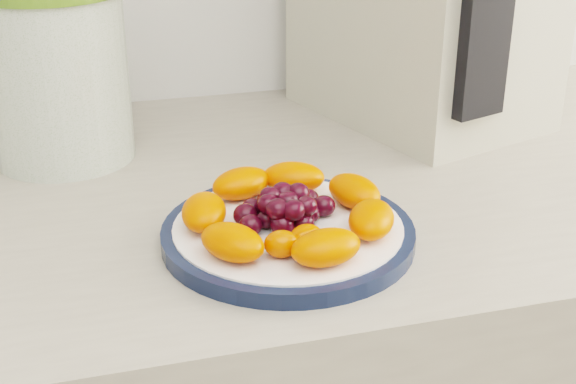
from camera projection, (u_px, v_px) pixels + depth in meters
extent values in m
cylinder|color=#101A33|center=(288.00, 234.00, 0.73)|extent=(0.23, 0.23, 0.01)
cylinder|color=white|center=(288.00, 234.00, 0.73)|extent=(0.21, 0.21, 0.02)
cylinder|color=#345B1B|center=(58.00, 78.00, 0.88)|extent=(0.19, 0.19, 0.18)
ellipsoid|color=#FC4000|center=(354.00, 191.00, 0.75)|extent=(0.06, 0.07, 0.03)
ellipsoid|color=#FC4000|center=(293.00, 177.00, 0.79)|extent=(0.07, 0.06, 0.03)
ellipsoid|color=#FC4000|center=(241.00, 183.00, 0.77)|extent=(0.07, 0.06, 0.03)
ellipsoid|color=#FC4000|center=(204.00, 212.00, 0.71)|extent=(0.05, 0.07, 0.03)
ellipsoid|color=#FC4000|center=(232.00, 242.00, 0.66)|extent=(0.07, 0.07, 0.03)
ellipsoid|color=#FC4000|center=(326.00, 247.00, 0.65)|extent=(0.07, 0.05, 0.03)
ellipsoid|color=#FC4000|center=(371.00, 219.00, 0.70)|extent=(0.06, 0.07, 0.03)
ellipsoid|color=black|center=(288.00, 216.00, 0.72)|extent=(0.02, 0.02, 0.02)
ellipsoid|color=black|center=(309.00, 213.00, 0.72)|extent=(0.02, 0.02, 0.02)
ellipsoid|color=black|center=(293.00, 207.00, 0.74)|extent=(0.02, 0.02, 0.02)
ellipsoid|color=black|center=(273.00, 210.00, 0.73)|extent=(0.02, 0.02, 0.02)
ellipsoid|color=black|center=(267.00, 219.00, 0.71)|extent=(0.02, 0.02, 0.02)
ellipsoid|color=black|center=(282.00, 225.00, 0.70)|extent=(0.02, 0.02, 0.02)
ellipsoid|color=black|center=(304.00, 223.00, 0.71)|extent=(0.02, 0.02, 0.02)
ellipsoid|color=black|center=(324.00, 206.00, 0.74)|extent=(0.02, 0.02, 0.02)
ellipsoid|color=black|center=(308.00, 200.00, 0.75)|extent=(0.02, 0.02, 0.02)
ellipsoid|color=black|center=(288.00, 197.00, 0.75)|extent=(0.02, 0.02, 0.02)
ellipsoid|color=black|center=(267.00, 200.00, 0.75)|extent=(0.02, 0.02, 0.02)
ellipsoid|color=black|center=(252.00, 207.00, 0.74)|extent=(0.02, 0.02, 0.02)
ellipsoid|color=black|center=(246.00, 215.00, 0.72)|extent=(0.02, 0.02, 0.02)
ellipsoid|color=black|center=(250.00, 225.00, 0.70)|extent=(0.02, 0.02, 0.02)
ellipsoid|color=black|center=(288.00, 201.00, 0.71)|extent=(0.02, 0.02, 0.02)
ellipsoid|color=black|center=(298.00, 194.00, 0.73)|extent=(0.02, 0.02, 0.02)
ellipsoid|color=black|center=(283.00, 193.00, 0.73)|extent=(0.02, 0.02, 0.02)
ellipsoid|color=black|center=(270.00, 197.00, 0.72)|extent=(0.02, 0.02, 0.02)
ellipsoid|color=black|center=(268.00, 204.00, 0.71)|extent=(0.02, 0.02, 0.02)
ellipsoid|color=black|center=(278.00, 209.00, 0.70)|extent=(0.02, 0.02, 0.02)
ellipsoid|color=black|center=(294.00, 210.00, 0.70)|extent=(0.02, 0.02, 0.02)
ellipsoid|color=black|center=(306.00, 206.00, 0.71)|extent=(0.02, 0.02, 0.02)
ellipsoid|color=#E54400|center=(282.00, 244.00, 0.67)|extent=(0.03, 0.03, 0.02)
ellipsoid|color=#E54400|center=(306.00, 238.00, 0.68)|extent=(0.04, 0.03, 0.02)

